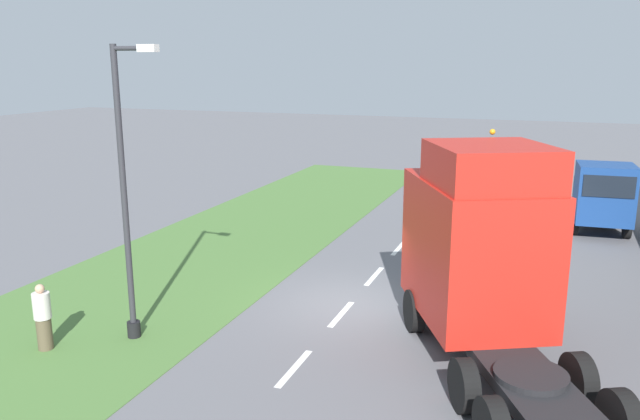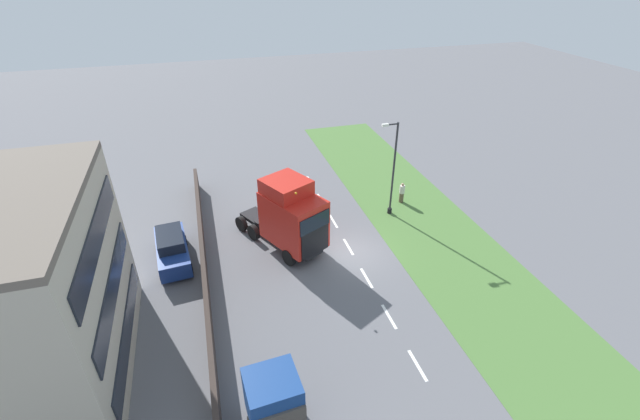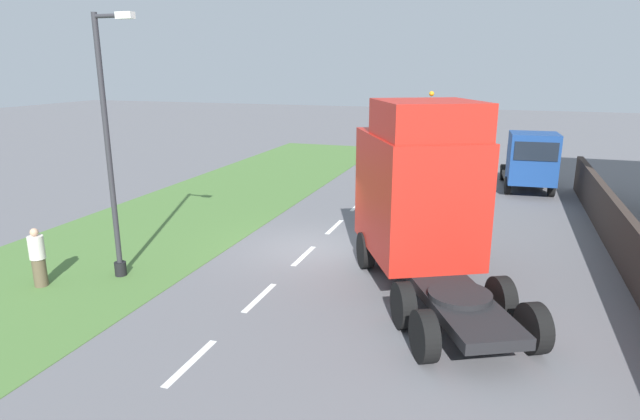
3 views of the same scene
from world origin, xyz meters
TOP-DOWN VIEW (x-y plane):
  - ground_plane at (0.00, 0.00)m, footprint 120.00×120.00m
  - grass_verge at (-6.00, 0.00)m, footprint 7.00×44.00m
  - lane_markings at (0.00, -0.70)m, footprint 0.16×21.00m
  - lorry_cab at (3.54, -1.54)m, footprint 5.27×7.11m
  - flatbed_truck at (6.80, 10.37)m, footprint 2.36×5.51m
  - lamp_post at (-4.16, -3.80)m, footprint 1.28×0.32m
  - pedestrian at (-5.75, -5.07)m, footprint 0.39×0.39m

SIDE VIEW (x-z plane):
  - ground_plane at x=0.00m, z-range 0.00..0.00m
  - lane_markings at x=0.00m, z-range 0.00..0.00m
  - grass_verge at x=-6.00m, z-range 0.00..0.01m
  - pedestrian at x=-5.75m, z-range -0.02..1.57m
  - flatbed_truck at x=6.80m, z-range 0.07..2.85m
  - lorry_cab at x=3.54m, z-range -0.06..4.88m
  - lamp_post at x=-4.16m, z-range -0.25..6.62m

